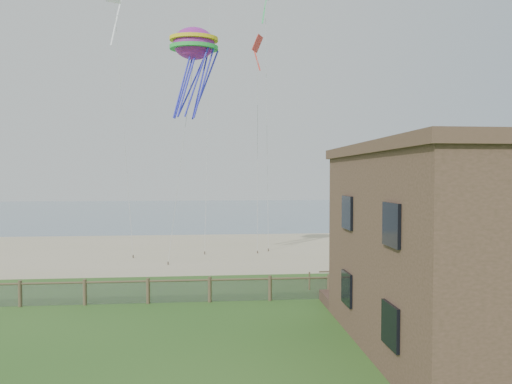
% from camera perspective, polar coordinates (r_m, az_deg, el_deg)
% --- Properties ---
extents(ground, '(160.00, 160.00, 0.00)m').
position_cam_1_polar(ground, '(17.58, -6.04, -18.76)').
color(ground, '#29551D').
rests_on(ground, ground).
extents(sand_beach, '(72.00, 20.00, 0.02)m').
position_cam_1_polar(sand_beach, '(38.94, -5.52, -7.21)').
color(sand_beach, tan).
rests_on(sand_beach, ground).
extents(ocean, '(160.00, 68.00, 0.02)m').
position_cam_1_polar(ocean, '(82.68, -5.31, -2.33)').
color(ocean, slate).
rests_on(ocean, ground).
extents(chainlink_fence, '(36.20, 0.20, 1.25)m').
position_cam_1_polar(chainlink_fence, '(23.15, -5.80, -12.21)').
color(chainlink_fence, '#4D402B').
rests_on(chainlink_fence, ground).
extents(motel_deck, '(15.00, 2.00, 0.50)m').
position_cam_1_polar(motel_deck, '(25.63, 25.35, -11.68)').
color(motel_deck, '#51392E').
rests_on(motel_deck, ground).
extents(picnic_table, '(2.16, 1.79, 0.81)m').
position_cam_1_polar(picnic_table, '(21.55, 14.55, -13.74)').
color(picnic_table, '#51392E').
rests_on(picnic_table, ground).
extents(octopus_kite, '(3.45, 2.77, 6.28)m').
position_cam_1_polar(octopus_kite, '(29.92, -7.76, 14.94)').
color(octopus_kite, '#E82440').
extents(kite_white, '(1.96, 2.35, 3.31)m').
position_cam_1_polar(kite_white, '(33.63, -17.31, 20.96)').
color(kite_white, white).
extents(kite_red, '(1.91, 1.73, 2.26)m').
position_cam_1_polar(kite_red, '(33.61, 0.19, 17.24)').
color(kite_red, red).
extents(kite_green, '(1.96, 2.16, 2.75)m').
position_cam_1_polar(kite_green, '(35.79, 1.17, 22.85)').
color(kite_green, '#34C661').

